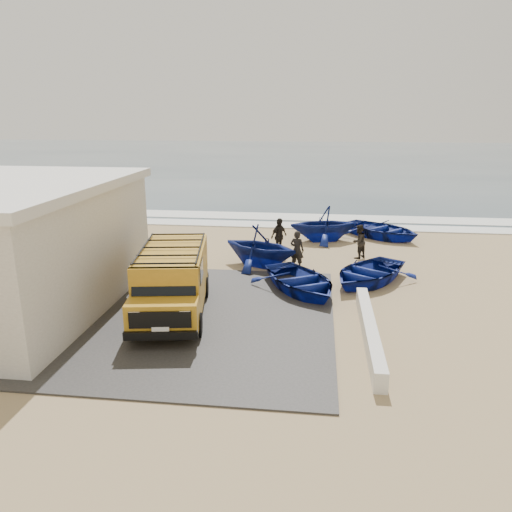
{
  "coord_description": "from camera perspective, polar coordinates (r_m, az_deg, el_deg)",
  "views": [
    {
      "loc": [
        3.36,
        -16.7,
        6.43
      ],
      "look_at": [
        1.12,
        1.26,
        1.2
      ],
      "focal_mm": 35.0,
      "sensor_mm": 36.0,
      "label": 1
    }
  ],
  "objects": [
    {
      "name": "ocean",
      "position": [
        73.06,
        4.51,
        11.02
      ],
      "size": [
        180.0,
        88.0,
        0.01
      ],
      "primitive_type": "cube",
      "color": "#385166",
      "rests_on": "ground"
    },
    {
      "name": "surf_wash",
      "position": [
        32.03,
        0.93,
        4.57
      ],
      "size": [
        180.0,
        2.2,
        0.04
      ],
      "primitive_type": "cube",
      "color": "white",
      "rests_on": "ground"
    },
    {
      "name": "fisherman_back",
      "position": [
        23.29,
        2.64,
        2.26
      ],
      "size": [
        0.95,
        1.06,
        1.72
      ],
      "primitive_type": "imported",
      "rotation": [
        0.0,
        0.0,
        0.92
      ],
      "color": "black",
      "rests_on": "ground"
    },
    {
      "name": "van",
      "position": [
        16.47,
        -9.56,
        -2.62
      ],
      "size": [
        2.84,
        5.48,
        2.24
      ],
      "rotation": [
        0.0,
        0.0,
        0.16
      ],
      "color": "#C68D1D",
      "rests_on": "ground"
    },
    {
      "name": "boat_near_right",
      "position": [
        19.94,
        12.64,
        -1.82
      ],
      "size": [
        4.7,
        5.02,
        0.85
      ],
      "primitive_type": "imported",
      "rotation": [
        0.0,
        0.0,
        -0.59
      ],
      "color": "navy",
      "rests_on": "ground"
    },
    {
      "name": "boat_far_left",
      "position": [
        25.97,
        7.74,
        3.7
      ],
      "size": [
        4.12,
        3.78,
        1.82
      ],
      "primitive_type": "imported",
      "rotation": [
        0.0,
        0.0,
        -1.31
      ],
      "color": "navy",
      "rests_on": "ground"
    },
    {
      "name": "slab",
      "position": [
        16.91,
        -12.04,
        -6.52
      ],
      "size": [
        12.0,
        10.0,
        0.05
      ],
      "primitive_type": "cube",
      "color": "#373533",
      "rests_on": "ground"
    },
    {
      "name": "surf_line",
      "position": [
        29.6,
        0.41,
        3.62
      ],
      "size": [
        180.0,
        1.6,
        0.06
      ],
      "primitive_type": "cube",
      "color": "white",
      "rests_on": "ground"
    },
    {
      "name": "fisherman_middle",
      "position": [
        23.14,
        11.65,
        1.64
      ],
      "size": [
        0.95,
        0.96,
        1.56
      ],
      "primitive_type": "imported",
      "rotation": [
        0.0,
        0.0,
        -2.3
      ],
      "color": "black",
      "rests_on": "ground"
    },
    {
      "name": "parapet",
      "position": [
        15.11,
        12.83,
        -8.36
      ],
      "size": [
        0.35,
        6.0,
        0.55
      ],
      "primitive_type": "cube",
      "color": "silver",
      "rests_on": "ground"
    },
    {
      "name": "boat_near_left",
      "position": [
        18.55,
        5.12,
        -2.84
      ],
      "size": [
        4.59,
        5.03,
        0.85
      ],
      "primitive_type": "imported",
      "rotation": [
        0.0,
        0.0,
        0.52
      ],
      "color": "navy",
      "rests_on": "ground"
    },
    {
      "name": "boat_mid_left",
      "position": [
        21.42,
        0.47,
        1.17
      ],
      "size": [
        4.39,
        4.16,
        1.82
      ],
      "primitive_type": "imported",
      "rotation": [
        0.0,
        0.0,
        1.13
      ],
      "color": "navy",
      "rests_on": "ground"
    },
    {
      "name": "ground",
      "position": [
        18.21,
        -4.02,
        -4.61
      ],
      "size": [
        160.0,
        160.0,
        0.0
      ],
      "primitive_type": "plane",
      "color": "tan"
    },
    {
      "name": "boat_far_right",
      "position": [
        27.32,
        14.13,
        2.98
      ],
      "size": [
        5.31,
        5.2,
        0.9
      ],
      "primitive_type": "imported",
      "rotation": [
        0.0,
        0.0,
        0.84
      ],
      "color": "navy",
      "rests_on": "ground"
    },
    {
      "name": "fisherman_front",
      "position": [
        21.11,
        4.71,
        0.69
      ],
      "size": [
        0.71,
        0.57,
        1.67
      ],
      "primitive_type": "imported",
      "rotation": [
        0.0,
        0.0,
        2.81
      ],
      "color": "black",
      "rests_on": "ground"
    }
  ]
}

